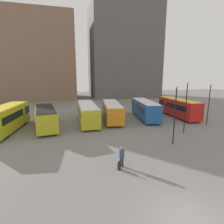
{
  "coord_description": "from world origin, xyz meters",
  "views": [
    {
      "loc": [
        -5.65,
        -6.3,
        7.13
      ],
      "look_at": [
        0.11,
        16.27,
        2.44
      ],
      "focal_mm": 28.0,
      "sensor_mm": 36.0,
      "label": 1
    }
  ],
  "objects_px": {
    "bus_0": "(7,118)",
    "traveler": "(122,155)",
    "bus_2": "(87,112)",
    "lamp_post_2": "(186,104)",
    "suitcase": "(119,166)",
    "lamp_post_1": "(175,111)",
    "bus_5": "(178,107)",
    "bus_1": "(46,117)",
    "bus_4": "(145,109)",
    "lamp_post_0": "(209,101)",
    "bus_3": "(112,111)"
  },
  "relations": [
    {
      "from": "bus_0",
      "to": "traveler",
      "type": "distance_m",
      "value": 17.59
    },
    {
      "from": "bus_3",
      "to": "lamp_post_2",
      "type": "height_order",
      "value": "lamp_post_2"
    },
    {
      "from": "bus_5",
      "to": "lamp_post_1",
      "type": "height_order",
      "value": "lamp_post_1"
    },
    {
      "from": "bus_3",
      "to": "bus_4",
      "type": "relative_size",
      "value": 1.02
    },
    {
      "from": "bus_1",
      "to": "lamp_post_1",
      "type": "relative_size",
      "value": 1.5
    },
    {
      "from": "bus_4",
      "to": "bus_5",
      "type": "bearing_deg",
      "value": -85.56
    },
    {
      "from": "lamp_post_2",
      "to": "bus_4",
      "type": "bearing_deg",
      "value": 100.02
    },
    {
      "from": "bus_1",
      "to": "lamp_post_1",
      "type": "distance_m",
      "value": 17.28
    },
    {
      "from": "bus_5",
      "to": "lamp_post_1",
      "type": "xyz_separation_m",
      "value": [
        -8.47,
        -11.5,
        1.89
      ]
    },
    {
      "from": "bus_3",
      "to": "bus_5",
      "type": "height_order",
      "value": "bus_5"
    },
    {
      "from": "suitcase",
      "to": "lamp_post_1",
      "type": "bearing_deg",
      "value": -51.8
    },
    {
      "from": "bus_5",
      "to": "lamp_post_0",
      "type": "distance_m",
      "value": 6.22
    },
    {
      "from": "bus_2",
      "to": "lamp_post_1",
      "type": "height_order",
      "value": "lamp_post_1"
    },
    {
      "from": "lamp_post_0",
      "to": "lamp_post_2",
      "type": "distance_m",
      "value": 6.31
    },
    {
      "from": "bus_0",
      "to": "bus_5",
      "type": "xyz_separation_m",
      "value": [
        27.21,
        1.82,
        -0.07
      ]
    },
    {
      "from": "bus_2",
      "to": "traveler",
      "type": "distance_m",
      "value": 15.11
    },
    {
      "from": "bus_4",
      "to": "suitcase",
      "type": "relative_size",
      "value": 13.43
    },
    {
      "from": "suitcase",
      "to": "lamp_post_0",
      "type": "bearing_deg",
      "value": -49.58
    },
    {
      "from": "bus_2",
      "to": "bus_3",
      "type": "bearing_deg",
      "value": -83.36
    },
    {
      "from": "bus_3",
      "to": "bus_5",
      "type": "xyz_separation_m",
      "value": [
        12.18,
        -0.74,
        0.16
      ]
    },
    {
      "from": "bus_4",
      "to": "lamp_post_2",
      "type": "bearing_deg",
      "value": -161.44
    },
    {
      "from": "suitcase",
      "to": "bus_4",
      "type": "bearing_deg",
      "value": -19.51
    },
    {
      "from": "bus_3",
      "to": "traveler",
      "type": "distance_m",
      "value": 15.79
    },
    {
      "from": "traveler",
      "to": "bus_5",
      "type": "bearing_deg",
      "value": -34.73
    },
    {
      "from": "lamp_post_0",
      "to": "lamp_post_1",
      "type": "bearing_deg",
      "value": -149.3
    },
    {
      "from": "bus_5",
      "to": "bus_4",
      "type": "bearing_deg",
      "value": 87.86
    },
    {
      "from": "bus_4",
      "to": "lamp_post_2",
      "type": "height_order",
      "value": "lamp_post_2"
    },
    {
      "from": "bus_0",
      "to": "bus_1",
      "type": "relative_size",
      "value": 1.08
    },
    {
      "from": "bus_2",
      "to": "lamp_post_2",
      "type": "height_order",
      "value": "lamp_post_2"
    },
    {
      "from": "suitcase",
      "to": "lamp_post_1",
      "type": "height_order",
      "value": "lamp_post_1"
    },
    {
      "from": "bus_1",
      "to": "suitcase",
      "type": "height_order",
      "value": "bus_1"
    },
    {
      "from": "bus_2",
      "to": "bus_4",
      "type": "height_order",
      "value": "bus_4"
    },
    {
      "from": "bus_3",
      "to": "bus_4",
      "type": "height_order",
      "value": "bus_4"
    },
    {
      "from": "lamp_post_1",
      "to": "bus_2",
      "type": "bearing_deg",
      "value": 123.55
    },
    {
      "from": "bus_1",
      "to": "bus_2",
      "type": "bearing_deg",
      "value": -81.69
    },
    {
      "from": "bus_1",
      "to": "lamp_post_1",
      "type": "bearing_deg",
      "value": -134.1
    },
    {
      "from": "lamp_post_0",
      "to": "bus_1",
      "type": "bearing_deg",
      "value": 169.46
    },
    {
      "from": "bus_5",
      "to": "lamp_post_1",
      "type": "bearing_deg",
      "value": 145.59
    },
    {
      "from": "bus_4",
      "to": "bus_0",
      "type": "bearing_deg",
      "value": 104.75
    },
    {
      "from": "traveler",
      "to": "lamp_post_1",
      "type": "height_order",
      "value": "lamp_post_1"
    },
    {
      "from": "bus_3",
      "to": "lamp_post_0",
      "type": "relative_size",
      "value": 1.7
    },
    {
      "from": "bus_2",
      "to": "bus_5",
      "type": "distance_m",
      "value": 16.32
    },
    {
      "from": "bus_1",
      "to": "lamp_post_2",
      "type": "xyz_separation_m",
      "value": [
        17.63,
        -6.81,
        2.22
      ]
    },
    {
      "from": "bus_4",
      "to": "lamp_post_1",
      "type": "relative_size",
      "value": 1.64
    },
    {
      "from": "bus_4",
      "to": "lamp_post_2",
      "type": "distance_m",
      "value": 9.13
    },
    {
      "from": "suitcase",
      "to": "lamp_post_1",
      "type": "relative_size",
      "value": 0.12
    },
    {
      "from": "bus_1",
      "to": "lamp_post_2",
      "type": "distance_m",
      "value": 19.03
    },
    {
      "from": "suitcase",
      "to": "bus_2",
      "type": "bearing_deg",
      "value": 13.92
    },
    {
      "from": "bus_0",
      "to": "lamp_post_1",
      "type": "height_order",
      "value": "lamp_post_1"
    },
    {
      "from": "bus_4",
      "to": "suitcase",
      "type": "distance_m",
      "value": 18.19
    }
  ]
}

